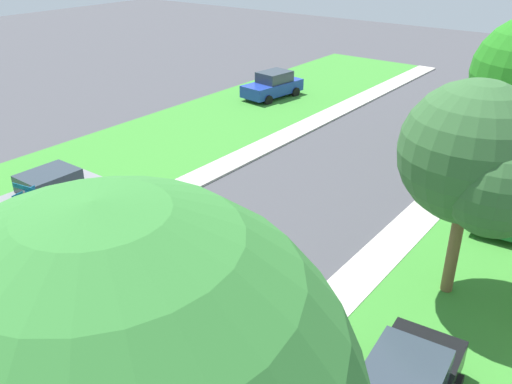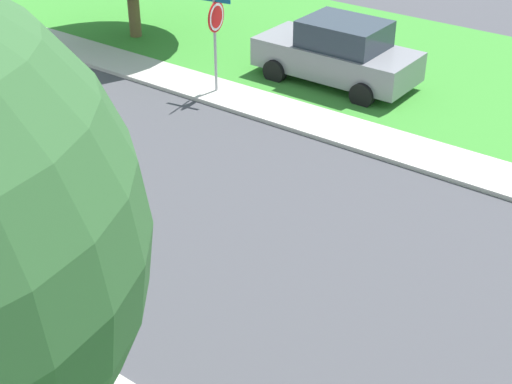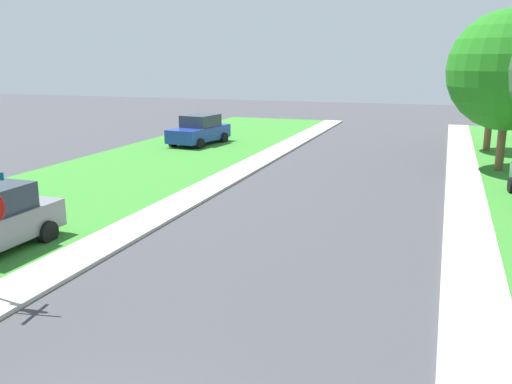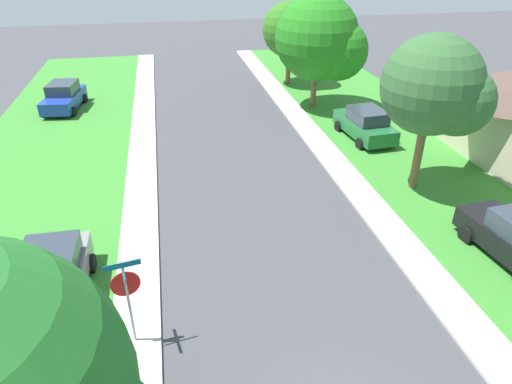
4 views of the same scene
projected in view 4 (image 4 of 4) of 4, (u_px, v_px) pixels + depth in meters
sidewalk_east at (351, 182)px, 20.69m from camera, size 1.40×56.00×0.10m
lawn_east at (445, 173)px, 21.51m from camera, size 8.00×56.00×0.08m
sidewalk_west at (141, 203)px, 19.06m from camera, size 1.40×56.00×0.10m
lawn_west at (21, 215)px, 18.24m from camera, size 8.00×56.00×0.08m
stop_sign_far_corner at (126, 289)px, 11.67m from camera, size 0.91×0.91×2.77m
car_blue_near_corner at (64, 97)px, 29.08m from camera, size 2.45×4.50×1.76m
car_green_across_road at (365, 124)px, 24.84m from camera, size 2.29×4.43×1.76m
car_maroon_behind_trees at (310, 58)px, 38.59m from camera, size 2.28×4.42×1.76m
car_grey_driveway_right at (52, 279)px, 13.58m from camera, size 2.05×4.31×1.76m
tree_sidewalk_mid at (293, 32)px, 32.64m from camera, size 4.21×3.92×5.96m
tree_across_right at (322, 41)px, 27.72m from camera, size 5.55×5.16×7.01m
tree_across_left at (438, 90)px, 17.99m from camera, size 4.34×4.04×6.69m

